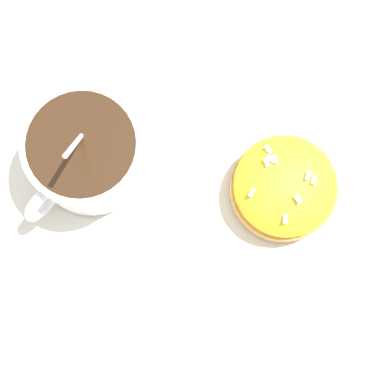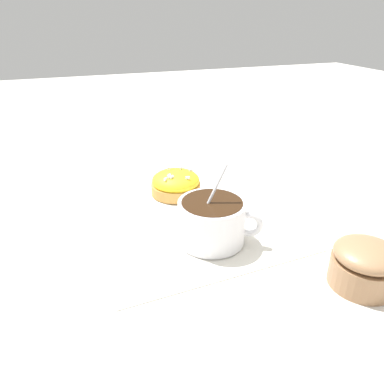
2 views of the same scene
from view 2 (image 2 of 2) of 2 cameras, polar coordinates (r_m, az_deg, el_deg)
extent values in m
plane|color=silver|center=(0.61, 1.01, -3.36)|extent=(3.00, 3.00, 0.00)
cube|color=white|center=(0.61, 1.01, -3.24)|extent=(0.35, 0.36, 0.00)
cylinder|color=white|center=(0.53, 3.00, -4.52)|extent=(0.09, 0.09, 0.06)
cylinder|color=#331E0F|center=(0.51, 3.07, -2.07)|extent=(0.08, 0.08, 0.01)
torus|color=white|center=(0.52, 8.74, -4.89)|extent=(0.03, 0.04, 0.04)
ellipsoid|color=silver|center=(0.55, 5.52, -5.69)|extent=(0.02, 0.03, 0.01)
cylinder|color=silver|center=(0.51, 2.53, -1.62)|extent=(0.01, 0.06, 0.10)
cylinder|color=#D19347|center=(0.67, -2.46, 0.59)|extent=(0.09, 0.09, 0.02)
ellipsoid|color=yellow|center=(0.67, -2.49, 1.80)|extent=(0.08, 0.08, 0.03)
cube|color=white|center=(0.67, -1.94, 3.66)|extent=(0.01, 0.01, 0.00)
cube|color=white|center=(0.67, -3.40, 3.73)|extent=(0.00, 0.01, 0.00)
cube|color=white|center=(0.64, -3.57, 2.36)|extent=(0.01, 0.00, 0.00)
cube|color=white|center=(0.64, -0.78, 2.18)|extent=(0.01, 0.01, 0.00)
cube|color=white|center=(0.64, -4.07, 1.95)|extent=(0.01, 0.01, 0.00)
cube|color=white|center=(0.64, -3.40, 2.51)|extent=(0.01, 0.00, 0.00)
cube|color=white|center=(0.64, -3.08, 2.33)|extent=(0.01, 0.01, 0.00)
cube|color=white|center=(0.67, -0.20, 3.36)|extent=(0.00, 0.01, 0.00)
cube|color=white|center=(0.67, -3.46, 3.60)|extent=(0.00, 0.01, 0.00)
cylinder|color=#99704C|center=(0.50, 24.59, -11.02)|extent=(0.08, 0.08, 0.04)
ellipsoid|color=#99704C|center=(0.49, 25.16, -8.54)|extent=(0.08, 0.08, 0.03)
camera|label=1|loc=(0.64, 11.85, 47.61)|focal=60.00mm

